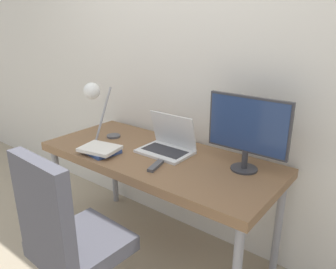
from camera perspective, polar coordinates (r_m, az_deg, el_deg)
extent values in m
cube|color=silver|center=(2.42, 4.51, 11.12)|extent=(8.00, 0.05, 2.60)
cube|color=brown|center=(2.24, -1.89, -4.19)|extent=(1.67, 0.71, 0.06)
cylinder|color=gray|center=(2.77, -18.46, -9.37)|extent=(0.05, 0.05, 0.72)
cylinder|color=gray|center=(3.09, -9.34, -5.50)|extent=(0.05, 0.05, 0.72)
cylinder|color=gray|center=(2.33, 18.58, -15.19)|extent=(0.05, 0.05, 0.72)
cube|color=silver|center=(2.25, -0.57, -3.03)|extent=(0.36, 0.25, 0.02)
cube|color=#2D2D33|center=(2.25, -0.57, -2.79)|extent=(0.30, 0.15, 0.00)
cube|color=silver|center=(2.27, 0.89, 0.71)|extent=(0.36, 0.07, 0.24)
cube|color=silver|center=(2.27, 0.86, 0.68)|extent=(0.32, 0.06, 0.21)
cylinder|color=#333338|center=(2.06, 13.09, -5.81)|extent=(0.16, 0.16, 0.01)
cylinder|color=#333338|center=(2.04, 13.22, -4.17)|extent=(0.04, 0.04, 0.12)
cube|color=#333338|center=(1.97, 13.76, 1.66)|extent=(0.50, 0.02, 0.34)
cube|color=navy|center=(1.96, 13.60, 1.57)|extent=(0.48, 0.00, 0.32)
cylinder|color=#4C4C51|center=(2.59, -9.47, -0.27)|extent=(0.10, 0.10, 0.02)
cylinder|color=#99999E|center=(2.47, -11.21, 3.50)|extent=(0.02, 0.19, 0.38)
sphere|color=white|center=(2.37, -13.11, 7.40)|extent=(0.12, 0.12, 0.12)
cube|color=#4C4C56|center=(1.96, -14.72, -18.20)|extent=(0.46, 0.47, 0.09)
cube|color=#4C4C56|center=(1.71, -20.93, -12.33)|extent=(0.43, 0.09, 0.54)
cube|color=#334C8C|center=(2.30, -11.42, -2.83)|extent=(0.23, 0.22, 0.02)
cube|color=silver|center=(2.28, -11.78, -2.39)|extent=(0.29, 0.24, 0.02)
cube|color=#4C4C51|center=(2.04, -2.15, -5.47)|extent=(0.08, 0.17, 0.02)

